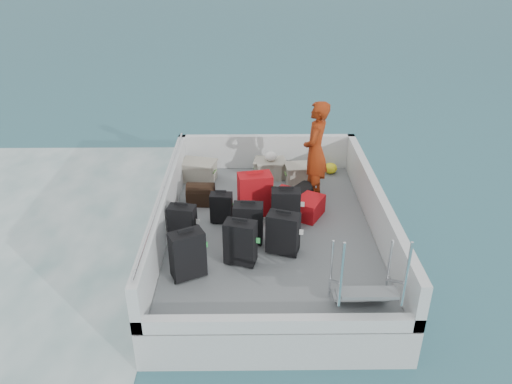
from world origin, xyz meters
TOP-DOWN VIEW (x-y plane):
  - ground at (0.00, 0.00)m, footprint 160.00×160.00m
  - ferry_hull at (0.00, 0.00)m, footprint 3.60×5.00m
  - deck at (0.00, 0.00)m, footprint 3.30×4.70m
  - deck_fittings at (0.35, -0.32)m, footprint 3.60×5.00m
  - suitcase_0 at (-1.22, -1.32)m, footprint 0.54×0.45m
  - suitcase_1 at (-1.40, -0.41)m, footprint 0.46×0.31m
  - suitcase_2 at (-0.83, 0.19)m, footprint 0.38×0.25m
  - suitcase_3 at (-0.49, -1.00)m, footprint 0.51×0.37m
  - suitcase_4 at (-0.37, -0.44)m, footprint 0.48×0.30m
  - suitcase_5 at (-0.26, 0.42)m, footprint 0.62×0.43m
  - suitcase_6 at (0.16, -0.72)m, footprint 0.54×0.42m
  - suitcase_7 at (0.24, 0.05)m, footprint 0.49×0.29m
  - suitcase_8 at (0.47, 0.48)m, footprint 1.03×0.91m
  - duffel_0 at (-1.23, 0.83)m, footprint 0.51×0.33m
  - duffel_1 at (-0.19, 1.09)m, footprint 0.55×0.53m
  - duffel_2 at (0.53, 0.71)m, footprint 0.54×0.57m
  - crate_0 at (-1.36, 1.80)m, footprint 0.71×0.57m
  - crate_1 at (0.04, 1.94)m, footprint 0.61×0.46m
  - crate_2 at (0.07, 1.93)m, footprint 0.61×0.46m
  - crate_3 at (0.65, 1.68)m, footprint 0.61×0.45m
  - yellow_bag at (1.29, 2.10)m, footprint 0.28×0.26m
  - white_bag at (0.07, 1.93)m, footprint 0.24×0.24m
  - passenger at (0.83, 1.09)m, footprint 0.64×0.78m

SIDE VIEW (x-z plane):
  - ground at x=0.00m, z-range 0.00..0.00m
  - ferry_hull at x=0.00m, z-range 0.00..0.60m
  - deck at x=0.00m, z-range 0.60..0.62m
  - yellow_bag at x=1.29m, z-range 0.62..0.84m
  - duffel_0 at x=-1.23m, z-range 0.62..0.94m
  - duffel_1 at x=-0.19m, z-range 0.62..0.94m
  - duffel_2 at x=0.53m, z-range 0.62..0.94m
  - crate_1 at x=0.04m, z-range 0.62..0.95m
  - crate_2 at x=0.07m, z-range 0.62..0.96m
  - suitcase_8 at x=0.47m, z-range 0.62..0.96m
  - crate_3 at x=0.65m, z-range 0.62..0.97m
  - crate_0 at x=-1.36m, z-range 0.62..1.00m
  - suitcase_2 at x=-0.83m, z-range 0.62..1.15m
  - suitcase_1 at x=-1.40m, z-range 0.62..1.25m
  - suitcase_6 at x=0.16m, z-range 0.62..1.28m
  - suitcase_7 at x=0.24m, z-range 0.62..1.29m
  - suitcase_4 at x=-0.37m, z-range 0.62..1.30m
  - suitcase_3 at x=-0.49m, z-range 0.62..1.31m
  - suitcase_0 at x=-1.22m, z-range 0.62..1.35m
  - deck_fittings at x=0.35m, z-range 0.54..1.44m
  - suitcase_5 at x=-0.26m, z-range 0.62..1.40m
  - white_bag at x=0.07m, z-range 0.96..1.14m
  - passenger at x=0.83m, z-range 0.62..2.45m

